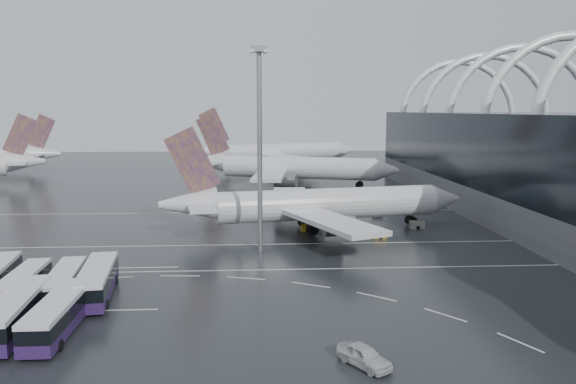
{
  "coord_description": "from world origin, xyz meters",
  "views": [
    {
      "loc": [
        0.32,
        -73.01,
        20.72
      ],
      "look_at": [
        5.79,
        20.1,
        7.0
      ],
      "focal_mm": 35.0,
      "sensor_mm": 36.0,
      "label": 1
    }
  ],
  "objects": [
    {
      "name": "gse_cart_belly_c",
      "position": [
        9.16,
        21.3,
        0.58
      ],
      "size": [
        2.14,
        1.27,
        1.17
      ],
      "primitive_type": "cube",
      "color": "#BA9718",
      "rests_on": "ground"
    },
    {
      "name": "airliner_gate_b",
      "position": [
        9.12,
        78.21,
        5.04
      ],
      "size": [
        56.6,
        50.27,
        20.13
      ],
      "rotation": [
        0.0,
        0.0,
        -0.32
      ],
      "color": "silver",
      "rests_on": "ground"
    },
    {
      "name": "gse_cart_belly_b",
      "position": [
        24.36,
        34.86,
        0.54
      ],
      "size": [
        1.98,
        1.17,
        1.08
      ],
      "primitive_type": "cube",
      "color": "slate",
      "rests_on": "ground"
    },
    {
      "name": "lane_marking_near",
      "position": [
        0.0,
        -2.0,
        0.01
      ],
      "size": [
        120.0,
        0.25,
        0.01
      ],
      "primitive_type": "cube",
      "color": "silver",
      "rests_on": "ground"
    },
    {
      "name": "bus_row_near_d",
      "position": [
        -17.38,
        -11.53,
        1.87
      ],
      "size": [
        4.83,
        14.12,
        3.41
      ],
      "rotation": [
        0.0,
        0.0,
        1.7
      ],
      "color": "#271543",
      "rests_on": "ground"
    },
    {
      "name": "bus_row_far_c",
      "position": [
        -18.15,
        -21.65,
        1.79
      ],
      "size": [
        3.25,
        13.23,
        3.25
      ],
      "rotation": [
        0.0,
        0.0,
        1.58
      ],
      "color": "#271543",
      "rests_on": "ground"
    },
    {
      "name": "airliner_main",
      "position": [
        10.17,
        20.95,
        4.54
      ],
      "size": [
        53.43,
        46.23,
        18.14
      ],
      "rotation": [
        0.0,
        0.0,
        0.18
      ],
      "color": "silver",
      "rests_on": "ground"
    },
    {
      "name": "floodlight_mast",
      "position": [
        0.98,
        8.14,
        18.6
      ],
      "size": [
        2.27,
        2.27,
        29.57
      ],
      "color": "gray",
      "rests_on": "ground"
    },
    {
      "name": "bus_row_far_b",
      "position": [
        -22.36,
        -21.18,
        1.89
      ],
      "size": [
        4.3,
        14.15,
        3.43
      ],
      "rotation": [
        0.0,
        0.0,
        1.65
      ],
      "color": "#271543",
      "rests_on": "ground"
    },
    {
      "name": "gse_cart_belly_d",
      "position": [
        28.66,
        22.16,
        0.68
      ],
      "size": [
        2.48,
        1.46,
        1.35
      ],
      "primitive_type": "cube",
      "color": "slate",
      "rests_on": "ground"
    },
    {
      "name": "lane_marking_far",
      "position": [
        0.0,
        40.0,
        0.01
      ],
      "size": [
        120.0,
        0.25,
        0.01
      ],
      "primitive_type": "cube",
      "color": "silver",
      "rests_on": "ground"
    },
    {
      "name": "lane_marking_mid",
      "position": [
        0.0,
        12.0,
        0.01
      ],
      "size": [
        120.0,
        0.25,
        0.01
      ],
      "primitive_type": "cube",
      "color": "silver",
      "rests_on": "ground"
    },
    {
      "name": "bus_bay_line_north",
      "position": [
        -24.0,
        0.0,
        0.01
      ],
      "size": [
        28.0,
        0.25,
        0.01
      ],
      "primitive_type": "cube",
      "color": "silver",
      "rests_on": "ground"
    },
    {
      "name": "bus_row_near_b",
      "position": [
        -25.39,
        -11.69,
        1.64
      ],
      "size": [
        3.39,
        12.25,
        2.99
      ],
      "rotation": [
        0.0,
        0.0,
        1.62
      ],
      "color": "#271543",
      "rests_on": "ground"
    },
    {
      "name": "van_curve_b",
      "position": [
        9.04,
        -30.24,
        0.87
      ],
      "size": [
        4.56,
        5.4,
        1.74
      ],
      "primitive_type": "imported",
      "rotation": [
        0.0,
        0.0,
        0.59
      ],
      "color": "silver",
      "rests_on": "ground"
    },
    {
      "name": "gse_cart_belly_a",
      "position": [
        20.56,
        15.41,
        0.56
      ],
      "size": [
        2.06,
        1.22,
        1.12
      ],
      "primitive_type": "cube",
      "color": "#BA9718",
      "rests_on": "ground"
    },
    {
      "name": "gse_cart_belly_e",
      "position": [
        12.62,
        34.03,
        0.59
      ],
      "size": [
        2.15,
        1.27,
        1.17
      ],
      "primitive_type": "cube",
      "color": "#BA9718",
      "rests_on": "ground"
    },
    {
      "name": "ground",
      "position": [
        0.0,
        0.0,
        0.0
      ],
      "size": [
        420.0,
        420.0,
        0.0
      ],
      "primitive_type": "plane",
      "color": "black",
      "rests_on": "ground"
    },
    {
      "name": "bus_row_near_c",
      "position": [
        -21.0,
        -11.38,
        1.68
      ],
      "size": [
        4.23,
        12.62,
        3.05
      ],
      "rotation": [
        0.0,
        0.0,
        1.69
      ],
      "color": "#271543",
      "rests_on": "ground"
    },
    {
      "name": "bus_bay_line_south",
      "position": [
        -24.0,
        -16.0,
        0.01
      ],
      "size": [
        28.0,
        0.25,
        0.01
      ],
      "primitive_type": "cube",
      "color": "silver",
      "rests_on": "ground"
    },
    {
      "name": "airliner_gate_c",
      "position": [
        7.69,
        126.42,
        5.39
      ],
      "size": [
        58.66,
        53.48,
        21.55
      ],
      "rotation": [
        0.0,
        0.0,
        0.35
      ],
      "color": "silver",
      "rests_on": "ground"
    }
  ]
}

